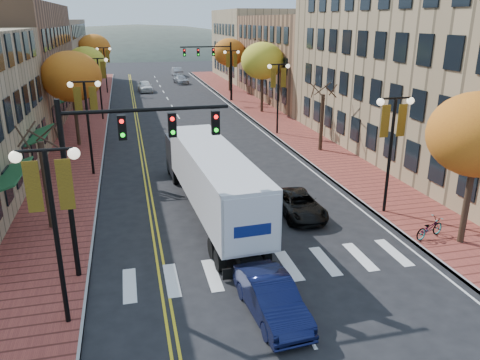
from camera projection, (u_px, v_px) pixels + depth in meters
ground at (284, 295)px, 17.17m from camera, size 200.00×200.00×0.00m
sidewalk_left at (86, 123)px, 44.99m from camera, size 4.00×85.00×0.15m
sidewalk_right at (266, 115)px, 49.00m from camera, size 4.00×85.00×0.15m
building_left_far at (39, 54)px, 67.85m from camera, size 12.00×26.00×9.50m
building_right_near at (460, 50)px, 33.54m from camera, size 15.00×28.00×15.00m
building_right_mid at (318, 58)px, 58.23m from camera, size 15.00×24.00×10.00m
building_right_far at (267, 45)px, 78.28m from camera, size 15.00×20.00×11.00m
tree_left_a at (47, 185)px, 21.77m from camera, size 0.28×0.28×4.20m
tree_left_b at (71, 77)px, 35.43m from camera, size 4.48×4.48×7.21m
tree_left_c at (86, 63)px, 50.25m from camera, size 4.16×4.16×6.69m
tree_left_d at (94, 48)px, 66.60m from camera, size 4.61×4.61×7.42m
tree_right_a at (478, 135)px, 19.36m from camera, size 4.16×4.16×6.69m
tree_right_b at (322, 123)px, 34.97m from camera, size 0.28×0.28×4.20m
tree_right_c at (262, 61)px, 48.62m from camera, size 4.48×4.48×7.21m
tree_right_d at (229, 52)px, 63.37m from camera, size 4.35×4.35×7.00m
lamp_left_a at (52, 205)px, 14.09m from camera, size 1.96×0.36×6.05m
lamp_left_b at (87, 110)px, 28.79m from camera, size 1.96×0.36×6.05m
lamp_left_c at (99, 77)px, 45.32m from camera, size 1.96×0.36×6.05m
lamp_left_d at (105, 61)px, 61.85m from camera, size 1.96×0.36×6.05m
lamp_right_a at (392, 133)px, 22.95m from camera, size 1.96×0.36×6.05m
lamp_right_b at (278, 85)px, 39.48m from camera, size 1.96×0.36×6.05m
lamp_right_c at (232, 66)px, 56.01m from camera, size 1.96×0.36×6.05m
traffic_mast_near at (119, 154)px, 17.09m from camera, size 6.10×0.35×7.00m
traffic_mast_far at (215, 60)px, 55.35m from camera, size 6.10×0.34×7.00m
semi_truck at (209, 174)px, 23.77m from camera, size 3.11×14.65×3.64m
navy_sedan at (272, 298)px, 15.77m from camera, size 1.80×4.29×1.38m
black_suv at (299, 205)px, 23.95m from camera, size 1.99×4.27×1.18m
car_far_white at (145, 86)px, 64.81m from camera, size 2.08×4.49×1.49m
car_far_silver at (181, 79)px, 72.90m from camera, size 2.23×4.51×1.26m
car_far_oncoming at (177, 72)px, 82.66m from camera, size 1.75×4.60×1.50m
bicycle at (429, 228)px, 21.21m from camera, size 1.86×1.15×0.92m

